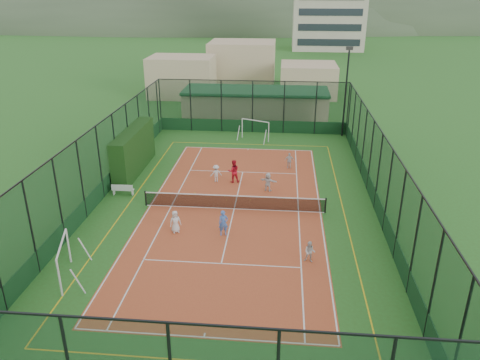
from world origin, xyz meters
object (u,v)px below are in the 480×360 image
object	(u,v)px
white_bench	(123,189)
child_near_mid	(223,223)
floodlight_ne	(346,93)
coach	(234,171)
child_near_left	(175,222)
child_far_right	(289,161)
child_far_back	(268,182)
clubhouse	(256,104)
futsal_goal_near	(64,261)
futsal_goal_far	(255,130)
child_near_right	(310,252)
child_far_left	(216,173)

from	to	relation	value
white_bench	child_near_mid	world-z (taller)	child_near_mid
floodlight_ne	coach	distance (m)	15.56
child_near_left	child_far_right	xyz separation A→B (m)	(6.62, 10.90, -0.04)
child_far_right	child_far_back	xyz separation A→B (m)	(-1.50, -4.50, 0.03)
clubhouse	child_near_left	bearing A→B (deg)	-96.92
white_bench	coach	xyz separation A→B (m)	(7.30, 2.92, 0.44)
futsal_goal_near	child_far_right	distance (m)	19.34
white_bench	futsal_goal_far	world-z (taller)	futsal_goal_far
child_near_right	coach	distance (m)	11.38
child_far_right	child_near_left	bearing A→B (deg)	60.40
clubhouse	coach	distance (m)	17.61
child_far_left	child_far_right	xyz separation A→B (m)	(5.32, 3.22, -0.02)
floodlight_ne	child_near_mid	bearing A→B (deg)	-113.91
futsal_goal_near	futsal_goal_far	distance (m)	24.27
clubhouse	futsal_goal_near	size ratio (longest dim) A/B	5.05
futsal_goal_near	futsal_goal_far	xyz separation A→B (m)	(7.84, 22.96, -0.06)
floodlight_ne	child_far_left	size ratio (longest dim) A/B	6.36
coach	child_far_back	bearing A→B (deg)	136.99
child_far_back	coach	bearing A→B (deg)	-9.63
floodlight_ne	clubhouse	bearing A→B (deg)	147.88
child_far_right	coach	world-z (taller)	coach
clubhouse	child_far_left	world-z (taller)	clubhouse
child_far_right	coach	distance (m)	5.15
futsal_goal_near	child_near_right	distance (m)	12.23
floodlight_ne	child_far_right	xyz separation A→B (m)	(-5.05, -9.02, -3.48)
futsal_goal_far	child_far_left	distance (m)	10.50
floodlight_ne	child_near_mid	size ratio (longest dim) A/B	5.46
floodlight_ne	child_far_right	bearing A→B (deg)	-119.22
clubhouse	child_far_left	xyz separation A→B (m)	(-1.77, -17.65, -0.92)
clubhouse	futsal_goal_far	distance (m)	7.43
child_near_left	child_far_back	xyz separation A→B (m)	(5.12, 6.40, -0.01)
clubhouse	child_far_right	bearing A→B (deg)	-76.17
futsal_goal_far	child_near_right	xyz separation A→B (m)	(4.11, -20.40, -0.32)
child_near_right	child_far_left	size ratio (longest dim) A/B	0.90
child_far_left	child_far_back	world-z (taller)	child_far_back
child_far_left	child_far_right	bearing A→B (deg)	-168.31
clubhouse	futsal_goal_near	xyz separation A→B (m)	(-7.42, -30.35, -0.60)
futsal_goal_far	child_near_left	size ratio (longest dim) A/B	2.10
futsal_goal_near	child_far_right	world-z (taller)	futsal_goal_near
white_bench	child_far_back	bearing A→B (deg)	8.40
futsal_goal_far	child_near_mid	xyz separation A→B (m)	(-0.69, -17.99, -0.15)
child_far_left	coach	distance (m)	1.29
futsal_goal_far	floodlight_ne	bearing A→B (deg)	37.53
child_near_right	futsal_goal_far	bearing A→B (deg)	111.94
child_near_left	child_near_right	size ratio (longest dim) A/B	1.15
futsal_goal_far	child_near_right	world-z (taller)	futsal_goal_far
floodlight_ne	child_near_right	xyz separation A→B (m)	(-4.06, -22.39, -3.53)
child_far_left	child_far_back	size ratio (longest dim) A/B	0.98
child_near_mid	futsal_goal_far	bearing A→B (deg)	74.11
child_near_left	child_near_right	xyz separation A→B (m)	(7.61, -2.47, -0.09)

